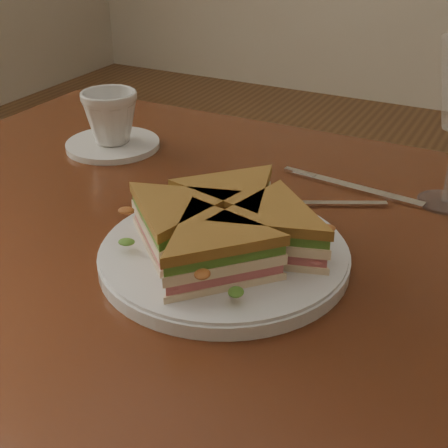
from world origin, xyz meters
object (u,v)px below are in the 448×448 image
(table, at_px, (249,303))
(sandwich_wedges, at_px, (224,228))
(coffee_cup, at_px, (110,117))
(saucer, at_px, (113,145))
(plate, at_px, (224,256))
(spoon, at_px, (287,203))
(knife, at_px, (346,186))

(table, xyz_separation_m, sandwich_wedges, (-0.00, -0.07, 0.14))
(coffee_cup, bearing_deg, saucer, 0.00)
(plate, height_order, saucer, plate)
(sandwich_wedges, bearing_deg, coffee_cup, 144.93)
(spoon, relative_size, saucer, 1.09)
(table, height_order, spoon, spoon)
(table, distance_m, coffee_cup, 0.40)
(table, xyz_separation_m, knife, (0.06, 0.20, 0.10))
(plate, distance_m, spoon, 0.17)
(plate, distance_m, sandwich_wedges, 0.04)
(plate, distance_m, coffee_cup, 0.40)
(table, xyz_separation_m, spoon, (0.01, 0.10, 0.10))
(saucer, relative_size, coffee_cup, 1.69)
(plate, xyz_separation_m, saucer, (-0.33, 0.23, -0.00))
(plate, distance_m, knife, 0.27)
(knife, bearing_deg, table, -100.01)
(spoon, height_order, coffee_cup, coffee_cup)
(sandwich_wedges, height_order, saucer, sandwich_wedges)
(plate, relative_size, knife, 1.34)
(table, distance_m, knife, 0.23)
(saucer, bearing_deg, spoon, -10.67)
(table, bearing_deg, sandwich_wedges, -92.86)
(plate, xyz_separation_m, spoon, (0.01, 0.17, -0.00))
(saucer, height_order, coffee_cup, coffee_cup)
(saucer, xyz_separation_m, coffee_cup, (0.00, 0.00, 0.05))
(plate, height_order, sandwich_wedges, sandwich_wedges)
(spoon, distance_m, coffee_cup, 0.35)
(spoon, bearing_deg, table, -120.12)
(sandwich_wedges, height_order, coffee_cup, coffee_cup)
(table, relative_size, knife, 5.58)
(plate, xyz_separation_m, coffee_cup, (-0.33, 0.23, 0.04))
(sandwich_wedges, xyz_separation_m, knife, (0.06, 0.26, -0.04))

